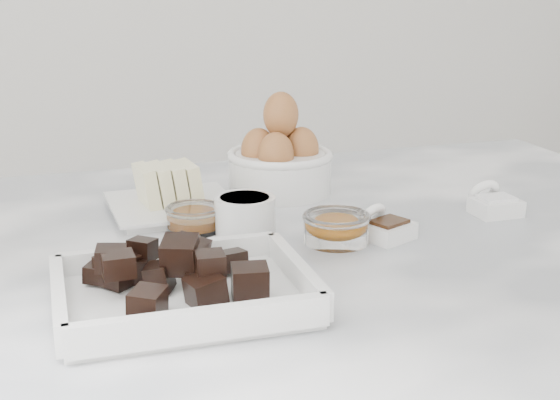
# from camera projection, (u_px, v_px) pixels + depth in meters

# --- Properties ---
(marble_slab) EXTENTS (1.20, 0.80, 0.04)m
(marble_slab) POSITION_uv_depth(u_px,v_px,m) (272.00, 258.00, 0.91)
(marble_slab) COLOR white
(marble_slab) RESTS_ON cabinet
(chocolate_dish) EXTENTS (0.24, 0.18, 0.06)m
(chocolate_dish) POSITION_uv_depth(u_px,v_px,m) (183.00, 282.00, 0.72)
(chocolate_dish) COLOR white
(chocolate_dish) RESTS_ON marble_slab
(butter_plate) EXTENTS (0.16, 0.16, 0.06)m
(butter_plate) POSITION_uv_depth(u_px,v_px,m) (170.00, 196.00, 1.00)
(butter_plate) COLOR white
(butter_plate) RESTS_ON marble_slab
(sugar_ramekin) EXTENTS (0.07, 0.07, 0.04)m
(sugar_ramekin) POSITION_uv_depth(u_px,v_px,m) (245.00, 213.00, 0.93)
(sugar_ramekin) COLOR white
(sugar_ramekin) RESTS_ON marble_slab
(egg_bowl) EXTENTS (0.15, 0.15, 0.14)m
(egg_bowl) POSITION_uv_depth(u_px,v_px,m) (280.00, 160.00, 1.09)
(egg_bowl) COLOR white
(egg_bowl) RESTS_ON marble_slab
(honey_bowl) EXTENTS (0.07, 0.07, 0.03)m
(honey_bowl) POSITION_uv_depth(u_px,v_px,m) (194.00, 218.00, 0.94)
(honey_bowl) COLOR white
(honey_bowl) RESTS_ON marble_slab
(zest_bowl) EXTENTS (0.08, 0.08, 0.03)m
(zest_bowl) POSITION_uv_depth(u_px,v_px,m) (336.00, 227.00, 0.90)
(zest_bowl) COLOR white
(zest_bowl) RESTS_ON marble_slab
(vanilla_spoon) EXTENTS (0.07, 0.08, 0.04)m
(vanilla_spoon) POSITION_uv_depth(u_px,v_px,m) (384.00, 227.00, 0.91)
(vanilla_spoon) COLOR white
(vanilla_spoon) RESTS_ON marble_slab
(salt_spoon) EXTENTS (0.06, 0.07, 0.04)m
(salt_spoon) POSITION_uv_depth(u_px,v_px,m) (493.00, 202.00, 1.00)
(salt_spoon) COLOR white
(salt_spoon) RESTS_ON marble_slab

